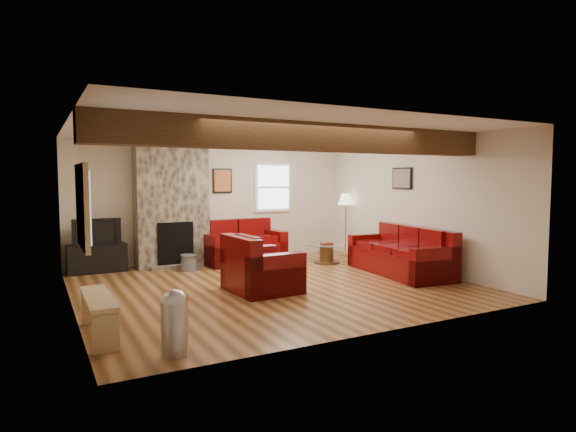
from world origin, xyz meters
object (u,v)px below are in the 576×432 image
at_px(loveseat, 243,241).
at_px(armchair_red, 262,263).
at_px(sofa_three, 399,251).
at_px(television, 96,231).
at_px(floor_lamp, 346,202).
at_px(coffee_table, 327,254).
at_px(tv_cabinet, 97,258).

relative_size(loveseat, armchair_red, 1.54).
xyz_separation_m(sofa_three, television, (-4.88, 2.75, 0.34)).
bearing_deg(armchair_red, floor_lamp, -57.27).
height_order(coffee_table, television, television).
xyz_separation_m(sofa_three, loveseat, (-2.08, 2.45, 0.01)).
xyz_separation_m(loveseat, television, (-2.81, 0.30, 0.33)).
bearing_deg(armchair_red, loveseat, -18.95).
height_order(armchair_red, floor_lamp, floor_lamp).
relative_size(sofa_three, tv_cabinet, 2.12).
bearing_deg(television, armchair_red, -53.50).
bearing_deg(television, loveseat, -6.10).
xyz_separation_m(armchair_red, television, (-2.08, 2.81, 0.33)).
height_order(sofa_three, coffee_table, sofa_three).
height_order(armchair_red, coffee_table, armchair_red).
xyz_separation_m(sofa_three, tv_cabinet, (-4.88, 2.75, -0.17)).
bearing_deg(sofa_three, floor_lamp, 177.91).
relative_size(coffee_table, tv_cabinet, 0.77).
xyz_separation_m(sofa_three, armchair_red, (-2.80, -0.06, 0.01)).
xyz_separation_m(loveseat, tv_cabinet, (-2.81, 0.30, -0.18)).
height_order(loveseat, tv_cabinet, loveseat).
bearing_deg(sofa_three, coffee_table, -153.70).
relative_size(coffee_table, floor_lamp, 0.57).
bearing_deg(loveseat, television, 170.21).
distance_m(sofa_three, television, 5.62).
height_order(television, floor_lamp, floor_lamp).
relative_size(sofa_three, coffee_table, 2.75).
relative_size(armchair_red, coffee_table, 1.34).
bearing_deg(loveseat, tv_cabinet, 170.21).
distance_m(armchair_red, coffee_table, 2.77).
distance_m(loveseat, coffee_table, 1.76).
height_order(tv_cabinet, floor_lamp, floor_lamp).
relative_size(loveseat, television, 1.94).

